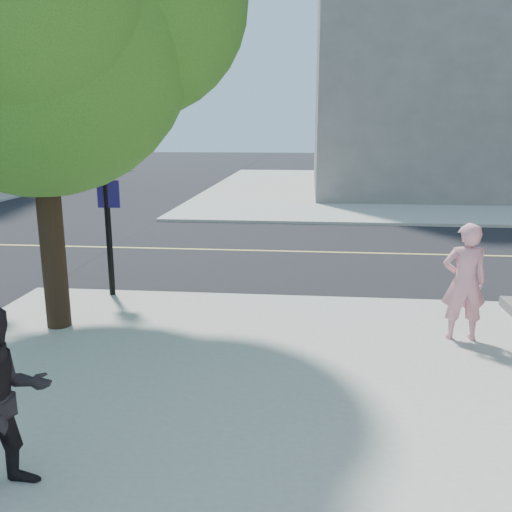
# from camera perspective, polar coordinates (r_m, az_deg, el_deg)

# --- Properties ---
(ground) EXTENTS (140.00, 140.00, 0.00)m
(ground) POSITION_cam_1_polar(r_m,az_deg,el_deg) (11.95, -17.91, -3.90)
(ground) COLOR black
(ground) RESTS_ON ground
(road_ew) EXTENTS (140.00, 9.00, 0.01)m
(road_ew) POSITION_cam_1_polar(r_m,az_deg,el_deg) (16.03, -11.58, 0.81)
(road_ew) COLOR black
(road_ew) RESTS_ON ground
(sidewalk_ne) EXTENTS (29.00, 25.00, 0.12)m
(sidewalk_ne) POSITION_cam_1_polar(r_m,az_deg,el_deg) (33.28, 21.14, 6.69)
(sidewalk_ne) COLOR #A5A599
(sidewalk_ne) RESTS_ON ground
(filler_ne) EXTENTS (18.00, 16.00, 14.00)m
(filler_ne) POSITION_cam_1_polar(r_m,az_deg,el_deg) (33.93, 22.82, 18.65)
(filler_ne) COLOR slate
(filler_ne) RESTS_ON sidewalk_ne
(man_on_phone) EXTENTS (0.69, 0.46, 1.89)m
(man_on_phone) POSITION_cam_1_polar(r_m,az_deg,el_deg) (9.06, 21.27, -2.59)
(man_on_phone) COLOR pink
(man_on_phone) RESTS_ON sidewalk_se
(pedestrian) EXTENTS (1.09, 1.11, 1.81)m
(pedestrian) POSITION_cam_1_polar(r_m,az_deg,el_deg) (5.48, -25.33, -13.91)
(pedestrian) COLOR black
(pedestrian) RESTS_ON sidewalk_se
(signal_pole) EXTENTS (3.64, 0.41, 4.11)m
(signal_pole) POSITION_cam_1_polar(r_m,az_deg,el_deg) (11.76, -25.39, 12.41)
(signal_pole) COLOR black
(signal_pole) RESTS_ON sidewalk_se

